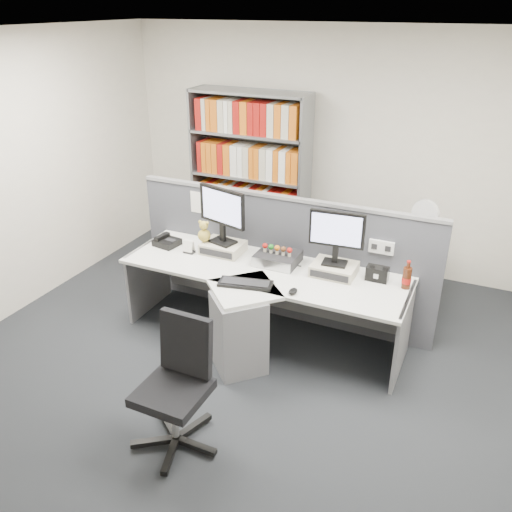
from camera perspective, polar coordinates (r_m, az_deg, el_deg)
The scene contains 21 objects.
ground at distance 4.58m, azimuth -3.47°, elevation -13.69°, with size 5.50×5.50×0.00m, color #2A2D31.
room_shell at distance 3.72m, azimuth -4.20°, elevation 8.20°, with size 5.04×5.54×2.72m.
partition at distance 5.20m, azimuth 2.79°, elevation -0.12°, with size 3.00×0.08×1.27m.
desk at distance 4.76m, azimuth -0.28°, elevation -5.31°, with size 2.60×1.20×0.72m.
monitor_riser_left at distance 5.11m, azimuth -3.53°, elevation 0.92°, with size 0.38×0.31×0.10m.
monitor_riser_right at distance 4.74m, azimuth 8.32°, elevation -1.39°, with size 0.38×0.31×0.10m.
monitor_left at distance 4.97m, azimuth -3.63°, elevation 4.82°, with size 0.52×0.23×0.54m.
monitor_right at distance 4.60m, azimuth 8.59°, elevation 2.39°, with size 0.48×0.17×0.49m.
desktop_pc at distance 4.89m, azimuth 2.32°, elevation -0.23°, with size 0.38×0.34×0.10m.
figurines at distance 4.84m, azimuth 2.27°, elevation 0.77°, with size 0.29×0.05×0.09m.
keyboard at distance 4.53m, azimuth -1.13°, elevation -2.94°, with size 0.48×0.27×0.03m.
mouse at distance 4.41m, azimuth 3.97°, elevation -3.77°, with size 0.07×0.11×0.04m, color black.
desk_phone at distance 5.33m, azimuth -9.51°, elevation 1.51°, with size 0.25×0.23×0.10m.
desk_calendar at distance 5.13m, azimuth -7.16°, elevation 0.89°, with size 0.10×0.08×0.13m.
plush_toy at distance 5.10m, azimuth -5.56°, elevation 2.49°, with size 0.12×0.12×0.21m.
speaker at distance 4.70m, azimuth 12.80°, elevation -1.85°, with size 0.19×0.10×0.13m, color black.
cola_bottle at distance 4.62m, azimuth 15.76°, elevation -2.26°, with size 0.08×0.08×0.25m.
shelving_unit at distance 6.43m, azimuth -0.67°, elevation 8.18°, with size 1.41×0.40×2.00m.
filing_cabinet at distance 5.73m, azimuth 16.75°, elevation -2.01°, with size 0.45×0.61×0.70m.
desk_fan at distance 5.47m, azimuth 17.59°, elevation 3.99°, with size 0.28×0.17×0.47m.
office_chair at distance 3.86m, azimuth -8.32°, elevation -13.03°, with size 0.60×0.63×0.95m.
Camera 1 is at (1.72, -3.11, 2.90)m, focal length 37.54 mm.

